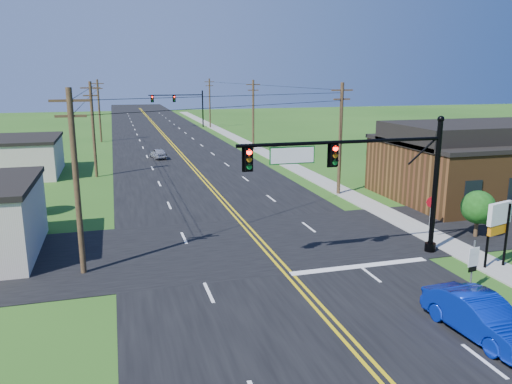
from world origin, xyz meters
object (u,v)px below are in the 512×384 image
object	(u,v)px
signal_mast_far	(179,103)
stop_sign	(431,205)
blue_car	(480,317)
route_sign	(473,262)
signal_mast_main	(361,172)

from	to	relation	value
signal_mast_far	stop_sign	size ratio (longest dim) A/B	5.42
blue_car	stop_sign	distance (m)	14.07
signal_mast_far	stop_sign	distance (m)	68.46
route_sign	stop_sign	bearing A→B (deg)	56.94
signal_mast_main	blue_car	bearing A→B (deg)	-85.50
signal_mast_far	stop_sign	world-z (taller)	signal_mast_far
signal_mast_far	stop_sign	xyz separation A→B (m)	(7.08, -68.02, -3.09)
route_sign	stop_sign	world-z (taller)	route_sign
signal_mast_main	blue_car	xyz separation A→B (m)	(0.67, -8.47, -3.97)
blue_car	route_sign	bearing A→B (deg)	50.04
stop_sign	signal_mast_main	bearing A→B (deg)	-143.33
blue_car	stop_sign	bearing A→B (deg)	57.60
signal_mast_far	signal_mast_main	bearing A→B (deg)	-90.08
signal_mast_main	blue_car	distance (m)	9.38
signal_mast_main	blue_car	world-z (taller)	signal_mast_main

